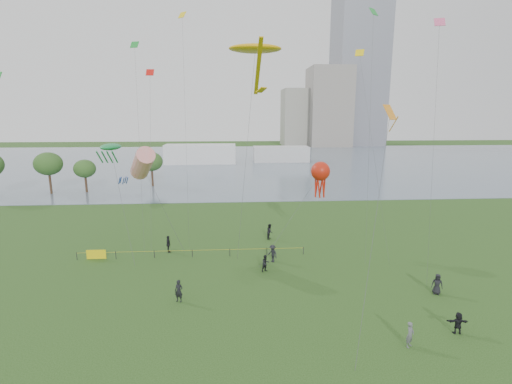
{
  "coord_description": "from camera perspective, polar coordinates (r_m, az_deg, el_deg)",
  "views": [
    {
      "loc": [
        -2.17,
        -22.99,
        14.81
      ],
      "look_at": [
        0.0,
        10.0,
        8.0
      ],
      "focal_mm": 26.0,
      "sensor_mm": 36.0,
      "label": 1
    }
  ],
  "objects": [
    {
      "name": "kite_octopus",
      "position": [
        41.32,
        9.88,
        3.06
      ],
      "size": [
        8.24,
        6.21,
        9.91
      ],
      "rotation": [
        0.0,
        0.0,
        0.37
      ],
      "color": "#3F3F42"
    },
    {
      "name": "spectator_g",
      "position": [
        45.53,
        2.15,
        -6.09
      ],
      "size": [
        0.98,
        1.11,
        1.9
      ],
      "primitive_type": "imported",
      "rotation": [
        0.0,
        0.0,
        1.23
      ],
      "color": "black",
      "rests_on": "ground_plane"
    },
    {
      "name": "building_mid",
      "position": [
        191.21,
        11.1,
        12.68
      ],
      "size": [
        20.0,
        20.0,
        38.0
      ],
      "primitive_type": "cube",
      "color": "gray",
      "rests_on": "ground_plane"
    },
    {
      "name": "kite_creature",
      "position": [
        45.79,
        -21.45,
        6.43
      ],
      "size": [
        5.07,
        9.91,
        11.71
      ],
      "rotation": [
        0.0,
        0.0,
        -0.1
      ],
      "color": "#3F3F42"
    },
    {
      "name": "trees",
      "position": [
        80.4,
        -28.05,
        3.75
      ],
      "size": [
        31.76,
        15.68,
        8.53
      ],
      "color": "#3A271A",
      "rests_on": "ground_plane"
    },
    {
      "name": "fence",
      "position": [
        41.7,
        -18.27,
        -8.97
      ],
      "size": [
        24.07,
        0.07,
        1.05
      ],
      "color": "black",
      "rests_on": "ground_plane"
    },
    {
      "name": "lake",
      "position": [
        123.9,
        -2.75,
        4.77
      ],
      "size": [
        400.0,
        120.0,
        0.08
      ],
      "primitive_type": "cube",
      "color": "slate",
      "rests_on": "ground_plane"
    },
    {
      "name": "building_low",
      "position": [
        194.03,
        6.5,
        11.32
      ],
      "size": [
        16.0,
        18.0,
        28.0
      ],
      "primitive_type": "cube",
      "color": "gray",
      "rests_on": "ground_plane"
    },
    {
      "name": "kite_windsock",
      "position": [
        41.5,
        -17.07,
        4.2
      ],
      "size": [
        6.69,
        5.24,
        11.79
      ],
      "rotation": [
        0.0,
        0.0,
        0.43
      ],
      "color": "#3F3F42"
    },
    {
      "name": "spectator_f",
      "position": [
        31.61,
        -11.8,
        -14.7
      ],
      "size": [
        0.77,
        0.61,
        1.84
      ],
      "primitive_type": "imported",
      "rotation": [
        0.0,
        0.0,
        -0.29
      ],
      "color": "black",
      "rests_on": "ground_plane"
    },
    {
      "name": "spectator_b",
      "position": [
        38.65,
        2.56,
        -9.43
      ],
      "size": [
        1.27,
        1.36,
        1.85
      ],
      "primitive_type": "imported",
      "rotation": [
        0.0,
        0.0,
        -0.92
      ],
      "color": "black",
      "rests_on": "ground_plane"
    },
    {
      "name": "tower",
      "position": [
        206.49,
        15.82,
        23.87
      ],
      "size": [
        24.0,
        24.0,
        120.0
      ],
      "primitive_type": "cube",
      "color": "slate",
      "rests_on": "ground_plane"
    },
    {
      "name": "kite_stingray",
      "position": [
        39.37,
        -0.12,
        21.12
      ],
      "size": [
        5.31,
        10.13,
        21.78
      ],
      "rotation": [
        0.0,
        0.0,
        -0.25
      ],
      "color": "#3F3F42"
    },
    {
      "name": "kite_delta",
      "position": [
        33.83,
        19.81,
        10.16
      ],
      "size": [
        7.33,
        13.63,
        15.77
      ],
      "rotation": [
        0.0,
        0.0,
        -0.34
      ],
      "color": "#3F3F42"
    },
    {
      "name": "pavilion_right",
      "position": [
        122.69,
        3.85,
        5.85
      ],
      "size": [
        18.0,
        7.0,
        5.0
      ],
      "primitive_type": "cube",
      "color": "silver",
      "rests_on": "ground_plane"
    },
    {
      "name": "kite_flyer",
      "position": [
        27.67,
        22.62,
        -19.59
      ],
      "size": [
        0.75,
        0.73,
        1.73
      ],
      "primitive_type": "imported",
      "rotation": [
        0.0,
        0.0,
        0.7
      ],
      "color": "#57595E",
      "rests_on": "ground_plane"
    },
    {
      "name": "spectator_c",
      "position": [
        42.3,
        -13.34,
        -7.81
      ],
      "size": [
        0.7,
        1.19,
        1.91
      ],
      "primitive_type": "imported",
      "rotation": [
        0.0,
        0.0,
        1.79
      ],
      "color": "black",
      "rests_on": "ground_plane"
    },
    {
      "name": "ground_plane",
      "position": [
        27.43,
        1.47,
        -21.04
      ],
      "size": [
        400.0,
        400.0,
        0.0
      ],
      "primitive_type": "plane",
      "color": "#1D3D13"
    },
    {
      "name": "spectator_a",
      "position": [
        36.42,
        1.49,
        -10.92
      ],
      "size": [
        1.03,
        0.97,
        1.68
      ],
      "primitive_type": "imported",
      "rotation": [
        0.0,
        0.0,
        0.55
      ],
      "color": "black",
      "rests_on": "ground_plane"
    },
    {
      "name": "spectator_e",
      "position": [
        30.5,
        28.65,
        -17.27
      ],
      "size": [
        1.49,
        0.63,
        1.56
      ],
      "primitive_type": "imported",
      "rotation": [
        0.0,
        0.0,
        3.02
      ],
      "color": "black",
      "rests_on": "ground_plane"
    },
    {
      "name": "spectator_d",
      "position": [
        35.63,
        26.1,
        -12.61
      ],
      "size": [
        1.03,
        0.9,
        1.79
      ],
      "primitive_type": "imported",
      "rotation": [
        0.0,
        0.0,
        -0.46
      ],
      "color": "black",
      "rests_on": "ground_plane"
    },
    {
      "name": "small_kites",
      "position": [
        42.07,
        -4.18,
        22.01
      ],
      "size": [
        41.31,
        14.4,
        8.71
      ],
      "color": "red"
    },
    {
      "name": "pavilion_left",
      "position": [
        118.99,
        -8.53,
        5.81
      ],
      "size": [
        22.0,
        8.0,
        6.0
      ],
      "primitive_type": "cube",
      "color": "silver",
      "rests_on": "ground_plane"
    }
  ]
}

